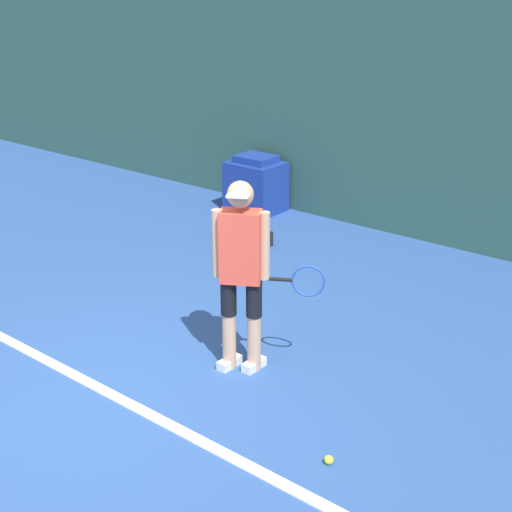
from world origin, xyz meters
The scene contains 7 objects.
ground_plane centered at (0.00, 0.00, 0.00)m, with size 24.00×24.00×0.00m, color #2D5193.
back_wall centered at (0.00, 5.15, 1.58)m, with size 24.00×0.10×3.17m.
court_baseline centered at (0.00, 0.14, 0.01)m, with size 21.60×0.10×0.01m.
tennis_player centered at (0.48, 1.16, 0.95)m, with size 0.83×0.55×1.71m.
tennis_ball centered at (1.80, 0.53, 0.03)m, with size 0.07×0.07×0.07m.
covered_chair centered at (-2.25, 4.74, 0.39)m, with size 0.76×0.62×0.82m.
equipment_bag centered at (-1.55, 3.60, 0.10)m, with size 0.79×0.25×0.19m.
Camera 1 is at (4.00, -3.03, 3.25)m, focal length 50.00 mm.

